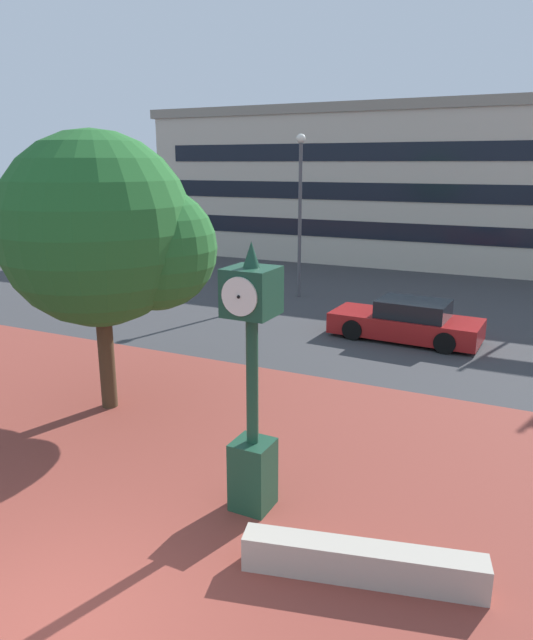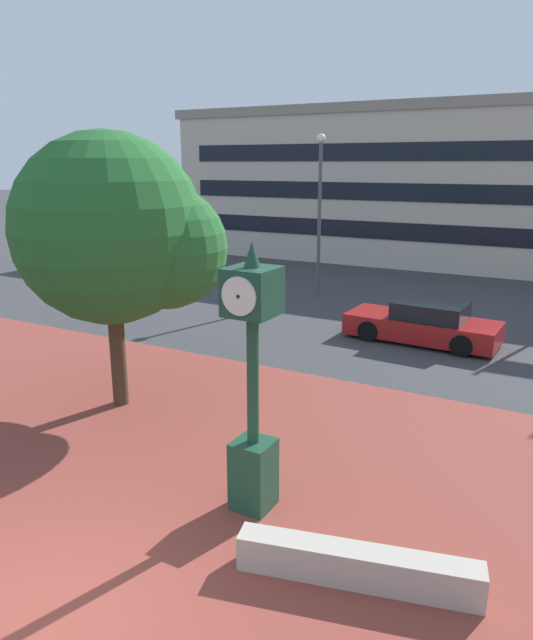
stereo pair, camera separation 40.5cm
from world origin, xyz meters
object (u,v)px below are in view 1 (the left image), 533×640
at_px(civic_building, 399,184).
at_px(street_lamp_post, 300,199).
at_px(car_street_near, 407,322).
at_px(street_clock, 252,388).
at_px(plaza_tree, 110,234).

relative_size(civic_building, street_lamp_post, 4.24).
xyz_separation_m(car_street_near, civic_building, (-4.39, 17.10, 3.62)).
bearing_deg(street_lamp_post, street_clock, -70.39).
distance_m(plaza_tree, civic_building, 25.04).
xyz_separation_m(car_street_near, street_lamp_post, (-5.35, 4.17, 3.39)).
bearing_deg(car_street_near, street_lamp_post, 55.39).
xyz_separation_m(street_clock, civic_building, (-4.17, 27.33, 2.14)).
height_order(plaza_tree, car_street_near, plaza_tree).
distance_m(street_clock, street_lamp_post, 15.41).
height_order(street_clock, civic_building, civic_building).
bearing_deg(street_clock, plaza_tree, 154.29).
bearing_deg(street_clock, civic_building, 99.85).
distance_m(plaza_tree, street_lamp_post, 12.12).
xyz_separation_m(plaza_tree, civic_building, (0.35, 25.04, 0.28)).
bearing_deg(street_lamp_post, plaza_tree, -87.11).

